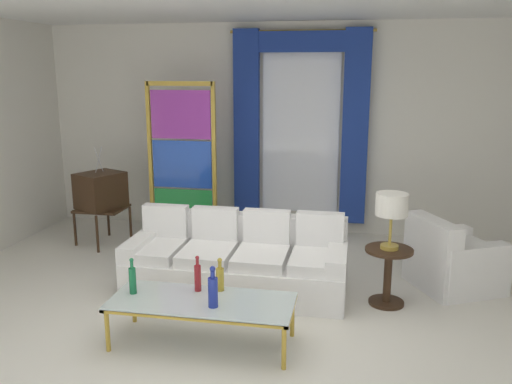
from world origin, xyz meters
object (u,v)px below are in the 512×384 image
coffee_table (202,303)px  bottle_blue_decanter (213,290)px  bottle_crystal_tall (198,277)px  round_side_table (388,271)px  bottle_ruby_flask (220,278)px  armchair_white (451,263)px  vintage_tv (101,192)px  stained_glass_divider (182,167)px  couch_white_long (238,262)px  peacock_figurine (207,237)px  table_lamp_brass (392,207)px  bottle_amber_squat (133,279)px

coffee_table → bottle_blue_decanter: size_ratio=4.42×
bottle_crystal_tall → round_side_table: size_ratio=0.56×
bottle_ruby_flask → armchair_white: (2.22, 1.47, -0.24)m
bottle_ruby_flask → bottle_blue_decanter: bearing=-85.3°
vintage_tv → stained_glass_divider: bearing=13.8°
bottle_ruby_flask → stained_glass_divider: (-1.15, 2.43, 0.53)m
stained_glass_divider → couch_white_long: bearing=-52.9°
vintage_tv → peacock_figurine: vintage_tv is taller
coffee_table → bottle_blue_decanter: bottle_blue_decanter is taller
bottle_crystal_tall → stained_glass_divider: 2.70m
bottle_blue_decanter → table_lamp_brass: size_ratio=0.63×
vintage_tv → bottle_ruby_flask: bearing=-44.3°
coffee_table → stained_glass_divider: (-1.04, 2.66, 0.68)m
bottle_blue_decanter → peacock_figurine: (-0.73, 2.37, -0.34)m
armchair_white → stained_glass_divider: stained_glass_divider is taller
bottle_crystal_tall → table_lamp_brass: (1.71, 0.95, 0.48)m
bottle_crystal_tall → vintage_tv: 3.01m
vintage_tv → peacock_figurine: bearing=-5.0°
coffee_table → round_side_table: size_ratio=2.67×
bottle_ruby_flask → coffee_table: bearing=-114.7°
couch_white_long → coffee_table: bearing=-91.9°
stained_glass_divider → round_side_table: size_ratio=3.70×
couch_white_long → round_side_table: bearing=-3.5°
couch_white_long → bottle_amber_squat: size_ratio=7.07×
couch_white_long → vintage_tv: (-2.16, 1.17, 0.42)m
bottle_amber_squat → armchair_white: bearing=29.5°
bottle_amber_squat → stained_glass_divider: stained_glass_divider is taller
bottle_amber_squat → bottle_crystal_tall: bearing=16.5°
table_lamp_brass → stained_glass_divider: bearing=150.2°
armchair_white → peacock_figurine: bearing=169.1°
coffee_table → vintage_tv: bearing=131.5°
armchair_white → table_lamp_brass: table_lamp_brass is taller
vintage_tv → table_lamp_brass: 3.96m
couch_white_long → bottle_blue_decanter: size_ratio=6.51×
coffee_table → peacock_figurine: bearing=104.8°
couch_white_long → bottle_ruby_flask: bearing=-86.4°
bottle_blue_decanter → vintage_tv: 3.37m
round_side_table → table_lamp_brass: bearing=180.0°
bottle_blue_decanter → bottle_amber_squat: (-0.77, 0.13, -0.01)m
vintage_tv → table_lamp_brass: (3.75, -1.26, 0.30)m
round_side_table → vintage_tv: bearing=161.3°
armchair_white → round_side_table: (-0.70, -0.57, 0.07)m
vintage_tv → round_side_table: bearing=-18.7°
armchair_white → round_side_table: size_ratio=1.83×
peacock_figurine → table_lamp_brass: 2.62m
couch_white_long → bottle_ruby_flask: couch_white_long is taller
couch_white_long → bottle_crystal_tall: (-0.13, -1.05, 0.24)m
bottle_crystal_tall → bottle_ruby_flask: size_ratio=1.07×
round_side_table → bottle_blue_decanter: bearing=-140.2°
couch_white_long → bottle_amber_squat: 1.41m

